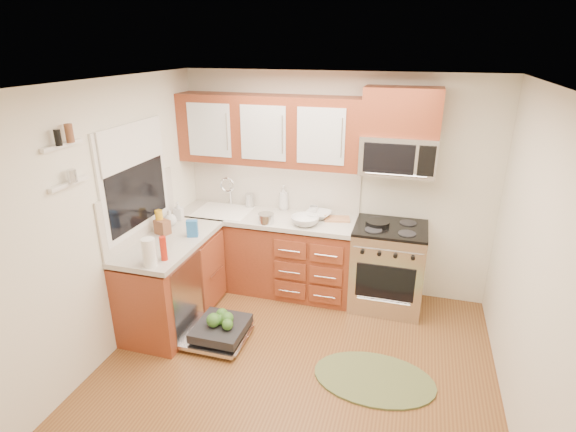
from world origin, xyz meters
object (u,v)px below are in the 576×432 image
(cutting_board, at_px, (337,219))
(cup, at_px, (314,210))
(sink, at_px, (224,221))
(stock_pot, at_px, (266,218))
(range, at_px, (388,267))
(skillet, at_px, (378,223))
(bowl_a, at_px, (318,215))
(dishwasher, at_px, (218,331))
(paper_towel_roll, at_px, (149,252))
(rug, at_px, (374,379))
(bowl_b, at_px, (305,221))
(upper_cabinets, at_px, (268,130))
(microwave, at_px, (398,155))

(cutting_board, xyz_separation_m, cup, (-0.30, 0.12, 0.03))
(sink, xyz_separation_m, cup, (1.03, 0.23, 0.17))
(stock_pot, bearing_deg, range, 8.97)
(skillet, distance_m, bowl_a, 0.68)
(dishwasher, height_order, paper_towel_roll, paper_towel_roll)
(rug, relative_size, bowl_b, 3.51)
(sink, bearing_deg, cutting_board, 4.73)
(upper_cabinets, bearing_deg, skillet, -6.37)
(paper_towel_roll, xyz_separation_m, bowl_a, (1.17, 1.56, -0.10))
(sink, relative_size, cutting_board, 2.22)
(cutting_board, bearing_deg, bowl_a, 178.23)
(range, relative_size, paper_towel_roll, 3.66)
(cutting_board, relative_size, bowl_a, 0.99)
(microwave, xyz_separation_m, bowl_a, (-0.81, -0.01, -0.74))
(cutting_board, relative_size, cup, 2.51)
(bowl_b, height_order, cup, bowl_b)
(upper_cabinets, bearing_deg, cup, 8.38)
(bowl_b, bearing_deg, rug, -50.74)
(range, relative_size, microwave, 1.25)
(microwave, distance_m, cup, 1.16)
(skillet, height_order, cutting_board, skillet)
(sink, height_order, rug, sink)
(paper_towel_roll, relative_size, cup, 2.34)
(cutting_board, height_order, cup, cup)
(sink, xyz_separation_m, bowl_a, (1.12, 0.12, 0.16))
(bowl_b, relative_size, cup, 2.73)
(dishwasher, relative_size, bowl_a, 2.48)
(cutting_board, height_order, bowl_b, bowl_b)
(range, bearing_deg, skillet, 178.26)
(upper_cabinets, relative_size, microwave, 2.70)
(rug, bearing_deg, cup, 121.46)
(range, height_order, bowl_b, bowl_b)
(bowl_a, bearing_deg, paper_towel_roll, -127.02)
(upper_cabinets, bearing_deg, stock_pot, -78.08)
(cutting_board, xyz_separation_m, bowl_b, (-0.31, -0.24, 0.04))
(range, distance_m, paper_towel_roll, 2.53)
(rug, xyz_separation_m, skillet, (-0.16, 1.28, 0.96))
(microwave, height_order, dishwasher, microwave)
(range, xyz_separation_m, cup, (-0.90, 0.22, 0.49))
(skillet, height_order, stock_pot, stock_pot)
(microwave, relative_size, paper_towel_roll, 2.92)
(upper_cabinets, bearing_deg, bowl_b, -30.01)
(upper_cabinets, height_order, dishwasher, upper_cabinets)
(skillet, bearing_deg, rug, -82.73)
(bowl_b, bearing_deg, microwave, 16.21)
(dishwasher, bearing_deg, microwave, 39.07)
(dishwasher, xyz_separation_m, stock_pot, (0.21, 0.92, 0.88))
(dishwasher, xyz_separation_m, rug, (1.56, -0.14, -0.09))
(skillet, xyz_separation_m, paper_towel_roll, (-1.84, -1.45, 0.08))
(microwave, xyz_separation_m, dishwasher, (-1.54, -1.25, -1.60))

